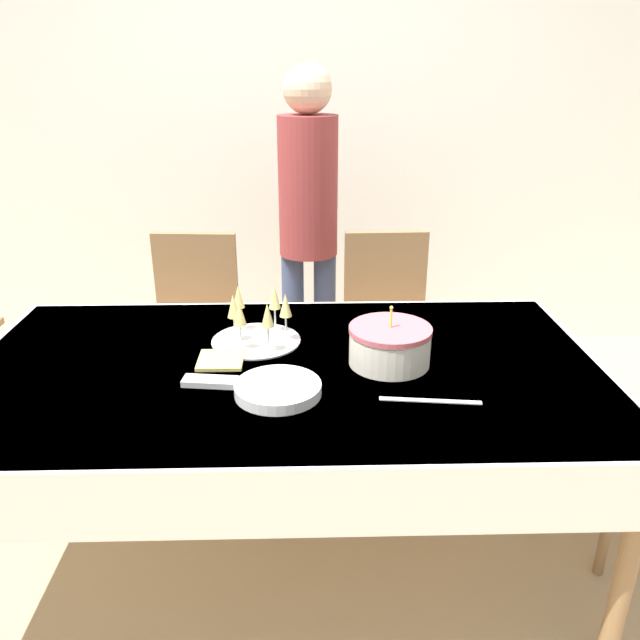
# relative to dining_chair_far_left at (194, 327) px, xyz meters

# --- Properties ---
(ground_plane) EXTENTS (12.00, 12.00, 0.00)m
(ground_plane) POSITION_rel_dining_chair_far_left_xyz_m (0.46, -0.90, -0.51)
(ground_plane) COLOR tan
(wall_back) EXTENTS (8.00, 0.05, 2.70)m
(wall_back) POSITION_rel_dining_chair_far_left_xyz_m (0.46, 0.99, 0.84)
(wall_back) COLOR silver
(wall_back) RESTS_ON ground_plane
(dining_table) EXTENTS (2.10, 1.17, 0.75)m
(dining_table) POSITION_rel_dining_chair_far_left_xyz_m (0.46, -0.90, 0.14)
(dining_table) COLOR silver
(dining_table) RESTS_ON ground_plane
(dining_chair_far_left) EXTENTS (0.45, 0.45, 0.94)m
(dining_chair_far_left) POSITION_rel_dining_chair_far_left_xyz_m (0.00, 0.00, 0.00)
(dining_chair_far_left) COLOR olive
(dining_chair_far_left) RESTS_ON ground_plane
(dining_chair_far_right) EXTENTS (0.43, 0.43, 0.94)m
(dining_chair_far_right) POSITION_rel_dining_chair_far_left_xyz_m (0.93, 0.00, 0.00)
(dining_chair_far_right) COLOR olive
(dining_chair_far_right) RESTS_ON ground_plane
(birthday_cake) EXTENTS (0.27, 0.27, 0.20)m
(birthday_cake) POSITION_rel_dining_chair_far_left_xyz_m (0.81, -0.91, 0.31)
(birthday_cake) COLOR silver
(birthday_cake) RESTS_ON dining_table
(champagne_tray) EXTENTS (0.32, 0.32, 0.18)m
(champagne_tray) POSITION_rel_dining_chair_far_left_xyz_m (0.36, -0.71, 0.32)
(champagne_tray) COLOR silver
(champagne_tray) RESTS_ON dining_table
(plate_stack_main) EXTENTS (0.26, 0.26, 0.03)m
(plate_stack_main) POSITION_rel_dining_chair_far_left_xyz_m (0.45, -1.10, 0.26)
(plate_stack_main) COLOR white
(plate_stack_main) RESTS_ON dining_table
(cake_knife) EXTENTS (0.30, 0.05, 0.00)m
(cake_knife) POSITION_rel_dining_chair_far_left_xyz_m (0.90, -1.16, 0.24)
(cake_knife) COLOR silver
(cake_knife) RESTS_ON dining_table
(fork_pile) EXTENTS (0.18, 0.08, 0.02)m
(fork_pile) POSITION_rel_dining_chair_far_left_xyz_m (0.23, -1.04, 0.25)
(fork_pile) COLOR silver
(fork_pile) RESTS_ON dining_table
(napkin_pile) EXTENTS (0.15, 0.15, 0.01)m
(napkin_pile) POSITION_rel_dining_chair_far_left_xyz_m (0.25, -0.88, 0.25)
(napkin_pile) COLOR #E0D166
(napkin_pile) RESTS_ON dining_table
(person_standing) EXTENTS (0.28, 0.28, 1.69)m
(person_standing) POSITION_rel_dining_chair_far_left_xyz_m (0.55, 0.19, 0.51)
(person_standing) COLOR #3F4C72
(person_standing) RESTS_ON ground_plane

